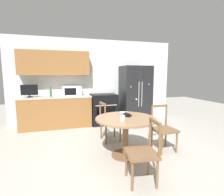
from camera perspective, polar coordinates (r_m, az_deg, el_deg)
The scene contains 15 objects.
ground_plane at distance 3.45m, azimuth 3.80°, elevation -18.53°, with size 14.00×14.00×0.00m, color #B2ADA3.
back_wall at distance 5.55m, azimuth -8.47°, elevation 6.77°, with size 5.20×0.44×2.60m.
kitchen_counter at distance 5.30m, azimuth -17.68°, elevation -4.29°, with size 1.98×0.64×0.90m.
refrigerator at distance 5.63m, azimuth 7.54°, elevation 1.23°, with size 0.88×0.77×1.78m.
oven_range at distance 5.41m, azimuth -2.85°, elevation -3.49°, with size 0.78×0.68×1.08m.
microwave at distance 5.23m, azimuth -12.99°, elevation 2.26°, with size 0.55×0.37×0.28m.
countertop_tv at distance 5.27m, azimuth -25.37°, elevation 2.25°, with size 0.43×0.16×0.34m.
counter_bottle at distance 5.23m, azimuth -19.36°, elevation 1.62°, with size 0.07×0.07×0.27m.
dining_table at distance 3.27m, azimuth 4.44°, elevation -9.12°, with size 1.11×1.11×0.73m.
dining_chair_far at distance 4.04m, azimuth -0.91°, elevation -7.92°, with size 0.46×0.46×0.90m.
dining_chair_right at distance 3.70m, azimuth 16.43°, elevation -9.72°, with size 0.44×0.44×0.90m.
dining_chair_near at distance 2.60m, azimuth 10.17°, elevation -17.21°, with size 0.47×0.47×0.90m.
candle_glass at distance 3.03m, azimuth 3.41°, elevation -6.63°, with size 0.09×0.09×0.09m.
folded_napkin at distance 3.52m, azimuth 3.97°, elevation -4.84°, with size 0.18×0.12×0.05m.
wallet at distance 3.33m, azimuth 5.12°, elevation -5.55°, with size 0.17×0.17×0.07m.
Camera 1 is at (-1.08, -2.90, 1.53)m, focal length 28.00 mm.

